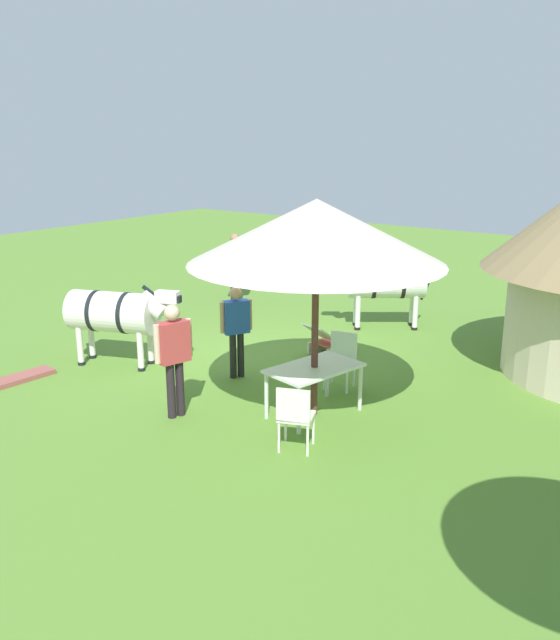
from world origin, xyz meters
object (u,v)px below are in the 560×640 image
Objects in this scene: patio_chair_west_end at (295,414)px; zebra_by_umbrella at (384,284)px; zebra_nearest_camera at (116,313)px; striped_lounge_chair at (327,342)px; patio_chair_near_lawn at (342,356)px; guest_behind_table at (174,350)px; shade_umbrella at (316,232)px; patio_dining_table at (314,372)px; standing_watcher at (235,261)px; guest_beside_umbrella at (236,324)px.

zebra_by_umbrella is at bearing 85.33° from patio_chair_west_end.
zebra_nearest_camera reaches higher than patio_chair_west_end.
patio_chair_near_lawn is at bearing -35.10° from striped_lounge_chair.
guest_behind_table is 5.90m from zebra_by_umbrella.
shade_umbrella reaches higher than patio_chair_west_end.
zebra_nearest_camera is (-0.92, -4.46, 0.44)m from patio_chair_west_end.
patio_dining_table is 0.89× the size of standing_watcher.
patio_dining_table is 0.90× the size of guest_behind_table.
striped_lounge_chair is (-2.42, -1.27, -2.44)m from shade_umbrella.
guest_beside_umbrella is 5.18m from standing_watcher.
zebra_by_umbrella is at bearing -164.56° from shade_umbrella.
shade_umbrella reaches higher than guest_beside_umbrella.
patio_chair_near_lawn is at bearing 83.08° from standing_watcher.
patio_chair_near_lawn is 0.53× the size of guest_behind_table.
shade_umbrella is at bearing 75.97° from standing_watcher.
guest_beside_umbrella is at bearing -154.29° from guest_behind_table.
patio_dining_table is 0.96× the size of guest_beside_umbrella.
patio_chair_west_end is 2.10m from guest_behind_table.
patio_dining_table is at bearing 103.97° from guest_beside_umbrella.
zebra_nearest_camera is at bearing -86.89° from patio_dining_table.
standing_watcher is 4.53m from striped_lounge_chair.
guest_beside_umbrella is 1.80m from guest_behind_table.
zebra_by_umbrella is (-4.12, 0.61, 0.01)m from guest_beside_umbrella.
patio_dining_table is at bearing 72.03° from zebra_nearest_camera.
guest_behind_table and standing_watcher have the same top height.
guest_beside_umbrella reaches higher than zebra_by_umbrella.
patio_dining_table is at bearing 159.82° from zebra_by_umbrella.
patio_chair_near_lawn is 1.83m from guest_beside_umbrella.
guest_behind_table is 2.64m from zebra_nearest_camera.
standing_watcher is (-5.65, -5.65, 0.49)m from patio_chair_west_end.
striped_lounge_chair is at bearing 88.82° from standing_watcher.
zebra_by_umbrella is at bearing 118.79° from standing_watcher.
guest_beside_umbrella reaches higher than zebra_nearest_camera.
zebra_nearest_camera reaches higher than patio_chair_near_lawn.
patio_dining_table is 0.78× the size of zebra_by_umbrella.
shade_umbrella is 2.38× the size of patio_dining_table.
patio_chair_near_lawn is at bearing 141.47° from guest_beside_umbrella.
striped_lounge_chair is (-1.22, -1.03, -0.27)m from patio_chair_near_lawn.
zebra_by_umbrella is (-4.65, -1.28, 0.30)m from patio_dining_table.
guest_beside_umbrella is 0.93× the size of guest_behind_table.
shade_umbrella reaches higher than guest_behind_table.
standing_watcher is at bearing -110.67° from guest_beside_umbrella.
standing_watcher is 3.93m from zebra_by_umbrella.
zebra_by_umbrella is at bearing -164.56° from patio_dining_table.
shade_umbrella reaches higher than patio_chair_near_lawn.
patio_chair_near_lawn is (-1.19, -0.25, -2.18)m from shade_umbrella.
patio_chair_near_lawn is 4.05m from zebra_nearest_camera.
patio_dining_table is 1.99m from guest_beside_umbrella.
patio_dining_table is 1.68× the size of patio_chair_west_end.
patio_chair_near_lawn is at bearing 89.42° from zebra_nearest_camera.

